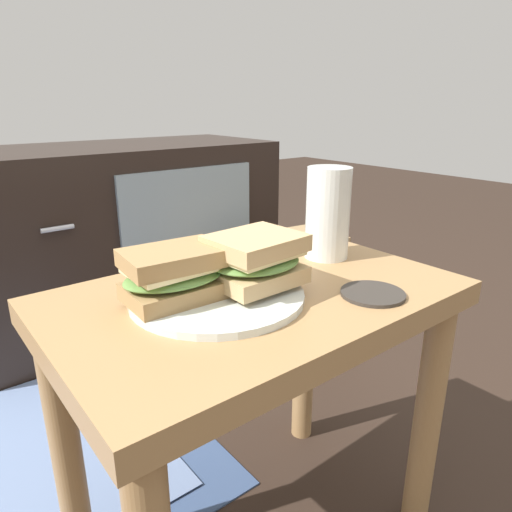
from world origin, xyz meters
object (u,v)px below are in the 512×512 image
(tv_cabinet, at_px, (125,235))
(paper_bag, at_px, (302,288))
(sandwich_back, at_px, (256,259))
(sandwich_front, at_px, (175,274))
(beer_glass, at_px, (328,214))
(coaster, at_px, (373,294))
(plate, at_px, (217,296))

(tv_cabinet, xyz_separation_m, paper_bag, (0.34, -0.49, -0.11))
(sandwich_back, height_order, paper_bag, sandwich_back)
(sandwich_front, xyz_separation_m, sandwich_back, (0.10, -0.03, 0.01))
(sandwich_front, distance_m, paper_bag, 0.85)
(paper_bag, bearing_deg, beer_glass, -130.59)
(sandwich_back, bearing_deg, coaster, -40.46)
(paper_bag, bearing_deg, coaster, -126.83)
(paper_bag, bearing_deg, sandwich_front, -146.43)
(beer_glass, bearing_deg, sandwich_back, -165.22)
(plate, relative_size, sandwich_front, 1.70)
(plate, bearing_deg, sandwich_front, 161.60)
(sandwich_front, height_order, sandwich_back, sandwich_back)
(tv_cabinet, height_order, sandwich_back, tv_cabinet)
(tv_cabinet, xyz_separation_m, sandwich_back, (-0.21, -0.96, 0.22))
(beer_glass, bearing_deg, paper_bag, 49.41)
(sandwich_front, relative_size, paper_bag, 0.38)
(beer_glass, height_order, coaster, beer_glass)
(sandwich_back, bearing_deg, paper_bag, 40.40)
(tv_cabinet, height_order, beer_glass, beer_glass)
(sandwich_front, distance_m, coaster, 0.27)
(coaster, bearing_deg, paper_bag, 53.17)
(paper_bag, bearing_deg, sandwich_back, -139.60)
(sandwich_front, relative_size, beer_glass, 0.91)
(plate, bearing_deg, sandwich_back, -18.40)
(sandwich_front, bearing_deg, coaster, -31.54)
(plate, distance_m, sandwich_front, 0.07)
(coaster, bearing_deg, beer_glass, 65.42)
(beer_glass, bearing_deg, tv_cabinet, 88.88)
(tv_cabinet, distance_m, plate, 0.99)
(plate, relative_size, coaster, 2.66)
(tv_cabinet, distance_m, sandwich_back, 1.00)
(plate, height_order, beer_glass, beer_glass)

